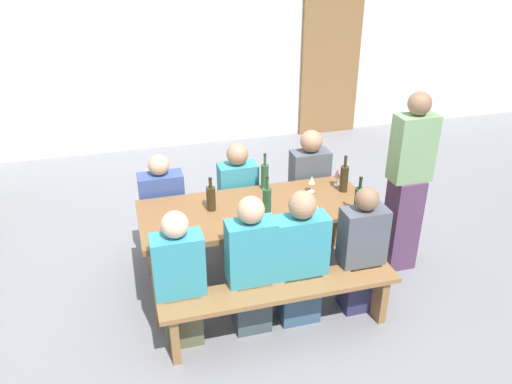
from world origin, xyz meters
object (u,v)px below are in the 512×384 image
object	(u,v)px
wine_bottle_0	(265,176)
wine_glass_3	(165,220)
seated_guest_near_0	(180,283)
wine_glass_2	(305,202)
seated_guest_near_3	(361,253)
seated_guest_far_1	(238,201)
wine_bottle_4	(344,178)
seated_guest_far_0	(163,213)
tasting_table	(256,216)
wine_glass_0	(316,209)
seated_guest_far_2	(309,189)
seated_guest_near_2	(300,261)
wine_bottle_1	(211,198)
wooden_door	(330,65)
wine_glass_1	(312,181)
wine_bottle_3	(267,200)
seated_guest_near_1	(251,268)
wine_bottle_2	(359,200)
bench_far	(237,210)
standing_host	(407,187)
wine_glass_4	(338,173)

from	to	relation	value
wine_bottle_0	wine_glass_3	bearing A→B (deg)	-151.52
seated_guest_near_0	wine_glass_2	bearing A→B (deg)	-72.42
seated_guest_near_3	seated_guest_far_1	world-z (taller)	seated_guest_far_1
wine_bottle_4	seated_guest_far_0	size ratio (longest dim) A/B	0.31
tasting_table	wine_glass_0	xyz separation A→B (m)	(0.40, -0.34, 0.19)
seated_guest_near_0	seated_guest_far_2	distance (m)	1.81
wine_glass_3	seated_guest_near_2	distance (m)	1.08
wine_bottle_0	wine_bottle_1	xyz separation A→B (m)	(-0.54, -0.27, -0.01)
seated_guest_near_0	seated_guest_far_0	bearing A→B (deg)	-0.22
wine_glass_0	wine_glass_3	world-z (taller)	wine_glass_0
wooden_door	wine_glass_2	size ratio (longest dim) A/B	12.67
wooden_door	wine_glass_1	bearing A→B (deg)	-115.36
wine_bottle_3	wine_bottle_4	world-z (taller)	wine_bottle_4
tasting_table	seated_guest_near_1	distance (m)	0.60
wooden_door	wine_bottle_2	size ratio (longest dim) A/B	6.49
bench_far	standing_host	distance (m)	1.64
wine_bottle_0	wine_glass_2	xyz separation A→B (m)	(0.18, -0.55, -0.01)
bench_far	wine_glass_3	xyz separation A→B (m)	(-0.77, -0.88, 0.50)
wine_bottle_1	wine_glass_2	distance (m)	0.77
wine_glass_1	standing_host	size ratio (longest dim) A/B	0.09
wine_glass_2	wine_glass_0	bearing A→B (deg)	-69.13
wine_glass_2	seated_guest_far_0	world-z (taller)	seated_guest_far_0
wooden_door	seated_guest_near_3	distance (m)	4.24
wooden_door	wine_glass_3	distance (m)	4.60
wine_bottle_4	wine_glass_1	distance (m)	0.29
tasting_table	wine_bottle_3	world-z (taller)	wine_bottle_3
wine_glass_0	seated_guest_near_2	world-z (taller)	seated_guest_near_2
wine_bottle_0	seated_guest_far_1	distance (m)	0.45
seated_guest_far_2	seated_guest_near_0	bearing A→B (deg)	-52.09
wine_glass_3	seated_guest_far_0	size ratio (longest dim) A/B	0.14
bench_far	seated_guest_far_1	xyz separation A→B (m)	(-0.02, -0.15, 0.18)
wine_bottle_2	seated_guest_near_2	bearing A→B (deg)	-156.62
wine_glass_2	wine_glass_4	xyz separation A→B (m)	(0.47, 0.43, 0.01)
wine_glass_0	seated_guest_near_0	distance (m)	1.21
wine_glass_1	seated_guest_near_2	world-z (taller)	seated_guest_near_2
seated_guest_far_0	seated_guest_far_2	distance (m)	1.43
wine_bottle_2	tasting_table	bearing A→B (deg)	159.04
wine_bottle_0	seated_guest_far_0	xyz separation A→B (m)	(-0.91, 0.22, -0.36)
bench_far	seated_guest_near_3	distance (m)	1.46
wine_glass_3	seated_guest_far_2	xyz separation A→B (m)	(1.46, 0.73, -0.29)
wine_bottle_4	seated_guest_near_2	xyz separation A→B (m)	(-0.64, -0.65, -0.33)
wooden_door	wine_bottle_2	bearing A→B (deg)	-109.45
wine_glass_2	seated_guest_far_2	bearing A→B (deg)	66.22
seated_guest_near_3	seated_guest_far_0	bearing A→B (deg)	52.48
wooden_door	standing_host	xyz separation A→B (m)	(-0.74, -3.52, -0.23)
wine_bottle_4	wine_glass_0	distance (m)	0.61
tasting_table	wine_glass_4	size ratio (longest dim) A/B	11.05
seated_guest_near_2	seated_guest_far_2	xyz separation A→B (m)	(0.50, 1.11, 0.02)
bench_far	standing_host	size ratio (longest dim) A/B	1.10
wine_bottle_1	wooden_door	bearing A→B (deg)	53.59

